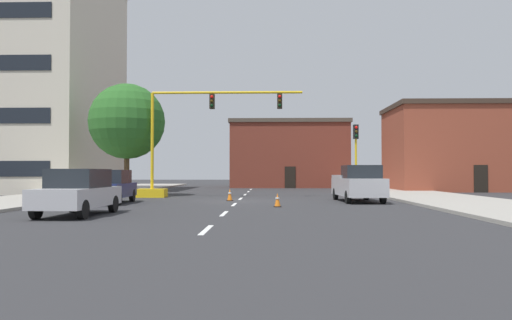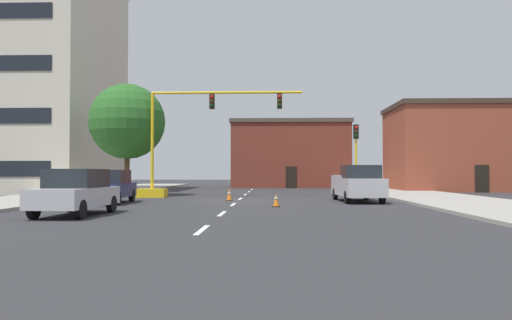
{
  "view_description": "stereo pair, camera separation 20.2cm",
  "coord_description": "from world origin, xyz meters",
  "px_view_note": "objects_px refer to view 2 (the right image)",
  "views": [
    {
      "loc": [
        1.78,
        -28.0,
        1.62
      ],
      "look_at": [
        0.86,
        5.26,
        2.43
      ],
      "focal_mm": 35.11,
      "sensor_mm": 36.0,
      "label": 1
    },
    {
      "loc": [
        1.99,
        -28.0,
        1.62
      ],
      "look_at": [
        0.86,
        5.26,
        2.43
      ],
      "focal_mm": 35.11,
      "sensor_mm": 36.0,
      "label": 2
    }
  ],
  "objects_px": {
    "traffic_signal_gantry": "(174,161)",
    "tree_left_near": "(127,122)",
    "pickup_truck_silver": "(357,184)",
    "sedan_silver_mid_left": "(76,192)",
    "sedan_navy_near_left": "(109,186)",
    "traffic_cone_roadside_b": "(276,200)",
    "traffic_light_pole_right": "(356,144)",
    "traffic_cone_roadside_a": "(229,195)"
  },
  "relations": [
    {
      "from": "pickup_truck_silver",
      "to": "traffic_cone_roadside_a",
      "type": "distance_m",
      "value": 7.14
    },
    {
      "from": "tree_left_near",
      "to": "sedan_silver_mid_left",
      "type": "height_order",
      "value": "tree_left_near"
    },
    {
      "from": "sedan_silver_mid_left",
      "to": "traffic_light_pole_right",
      "type": "bearing_deg",
      "value": 49.31
    },
    {
      "from": "traffic_light_pole_right",
      "to": "traffic_cone_roadside_b",
      "type": "height_order",
      "value": "traffic_light_pole_right"
    },
    {
      "from": "traffic_cone_roadside_b",
      "to": "sedan_silver_mid_left",
      "type": "bearing_deg",
      "value": -147.53
    },
    {
      "from": "traffic_signal_gantry",
      "to": "traffic_light_pole_right",
      "type": "relative_size",
      "value": 2.2
    },
    {
      "from": "sedan_navy_near_left",
      "to": "traffic_cone_roadside_a",
      "type": "bearing_deg",
      "value": 21.36
    },
    {
      "from": "traffic_signal_gantry",
      "to": "sedan_silver_mid_left",
      "type": "distance_m",
      "value": 13.6
    },
    {
      "from": "traffic_light_pole_right",
      "to": "sedan_navy_near_left",
      "type": "relative_size",
      "value": 1.05
    },
    {
      "from": "sedan_navy_near_left",
      "to": "traffic_light_pole_right",
      "type": "bearing_deg",
      "value": 28.9
    },
    {
      "from": "traffic_signal_gantry",
      "to": "sedan_navy_near_left",
      "type": "relative_size",
      "value": 2.3
    },
    {
      "from": "traffic_light_pole_right",
      "to": "traffic_cone_roadside_b",
      "type": "relative_size",
      "value": 7.47
    },
    {
      "from": "traffic_signal_gantry",
      "to": "pickup_truck_silver",
      "type": "distance_m",
      "value": 11.91
    },
    {
      "from": "traffic_signal_gantry",
      "to": "pickup_truck_silver",
      "type": "height_order",
      "value": "traffic_signal_gantry"
    },
    {
      "from": "pickup_truck_silver",
      "to": "sedan_navy_near_left",
      "type": "bearing_deg",
      "value": -172.2
    },
    {
      "from": "pickup_truck_silver",
      "to": "sedan_navy_near_left",
      "type": "relative_size",
      "value": 1.19
    },
    {
      "from": "traffic_cone_roadside_a",
      "to": "traffic_cone_roadside_b",
      "type": "distance_m",
      "value": 5.51
    },
    {
      "from": "pickup_truck_silver",
      "to": "traffic_cone_roadside_a",
      "type": "height_order",
      "value": "pickup_truck_silver"
    },
    {
      "from": "sedan_silver_mid_left",
      "to": "traffic_cone_roadside_b",
      "type": "height_order",
      "value": "sedan_silver_mid_left"
    },
    {
      "from": "traffic_light_pole_right",
      "to": "traffic_cone_roadside_a",
      "type": "bearing_deg",
      "value": -146.04
    },
    {
      "from": "sedan_navy_near_left",
      "to": "traffic_cone_roadside_b",
      "type": "relative_size",
      "value": 7.14
    },
    {
      "from": "traffic_signal_gantry",
      "to": "traffic_cone_roadside_b",
      "type": "relative_size",
      "value": 16.45
    },
    {
      "from": "traffic_light_pole_right",
      "to": "traffic_cone_roadside_a",
      "type": "height_order",
      "value": "traffic_light_pole_right"
    },
    {
      "from": "sedan_silver_mid_left",
      "to": "traffic_cone_roadside_a",
      "type": "height_order",
      "value": "sedan_silver_mid_left"
    },
    {
      "from": "traffic_light_pole_right",
      "to": "traffic_cone_roadside_a",
      "type": "relative_size",
      "value": 6.9
    },
    {
      "from": "traffic_signal_gantry",
      "to": "tree_left_near",
      "type": "xyz_separation_m",
      "value": [
        -3.57,
        1.66,
        2.73
      ]
    },
    {
      "from": "traffic_light_pole_right",
      "to": "tree_left_near",
      "type": "bearing_deg",
      "value": 179.6
    },
    {
      "from": "tree_left_near",
      "to": "traffic_cone_roadside_b",
      "type": "distance_m",
      "value": 15.21
    },
    {
      "from": "tree_left_near",
      "to": "traffic_cone_roadside_a",
      "type": "distance_m",
      "value": 10.41
    },
    {
      "from": "traffic_signal_gantry",
      "to": "traffic_cone_roadside_b",
      "type": "height_order",
      "value": "traffic_signal_gantry"
    },
    {
      "from": "traffic_signal_gantry",
      "to": "tree_left_near",
      "type": "distance_m",
      "value": 4.79
    },
    {
      "from": "traffic_light_pole_right",
      "to": "sedan_navy_near_left",
      "type": "distance_m",
      "value": 16.29
    },
    {
      "from": "sedan_silver_mid_left",
      "to": "traffic_cone_roadside_b",
      "type": "bearing_deg",
      "value": 32.47
    },
    {
      "from": "traffic_signal_gantry",
      "to": "sedan_silver_mid_left",
      "type": "height_order",
      "value": "traffic_signal_gantry"
    },
    {
      "from": "traffic_signal_gantry",
      "to": "traffic_cone_roadside_b",
      "type": "bearing_deg",
      "value": -53.23
    },
    {
      "from": "pickup_truck_silver",
      "to": "sedan_silver_mid_left",
      "type": "distance_m",
      "value": 15.04
    },
    {
      "from": "tree_left_near",
      "to": "pickup_truck_silver",
      "type": "height_order",
      "value": "tree_left_near"
    },
    {
      "from": "sedan_silver_mid_left",
      "to": "sedan_navy_near_left",
      "type": "bearing_deg",
      "value": 98.93
    },
    {
      "from": "traffic_signal_gantry",
      "to": "sedan_navy_near_left",
      "type": "height_order",
      "value": "traffic_signal_gantry"
    },
    {
      "from": "traffic_signal_gantry",
      "to": "traffic_light_pole_right",
      "type": "height_order",
      "value": "traffic_signal_gantry"
    },
    {
      "from": "tree_left_near",
      "to": "sedan_navy_near_left",
      "type": "distance_m",
      "value": 9.03
    },
    {
      "from": "sedan_navy_near_left",
      "to": "traffic_signal_gantry",
      "type": "bearing_deg",
      "value": 70.79
    }
  ]
}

